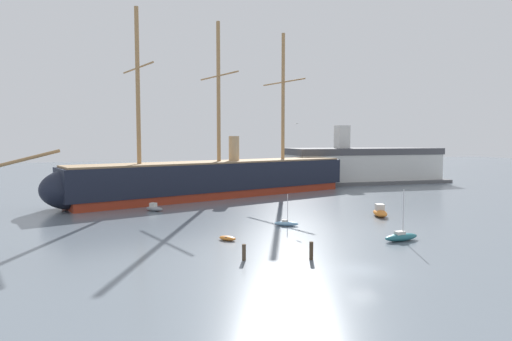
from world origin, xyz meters
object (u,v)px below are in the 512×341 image
at_px(tall_ship, 219,178).
at_px(motorboat_mid_right, 380,212).
at_px(seagull_in_flight, 296,124).
at_px(sailboat_foreground_right, 401,237).
at_px(mooring_piling_nearest, 244,252).
at_px(dinghy_foreground_left, 227,238).
at_px(mooring_piling_left_pair, 311,251).
at_px(motorboat_far_left, 78,195).
at_px(dockside_warehouse_right, 362,165).
at_px(sailboat_near_centre, 286,223).
at_px(motorboat_alongside_bow, 154,208).

bearing_deg(tall_ship, motorboat_mid_right, -56.58).
bearing_deg(seagull_in_flight, tall_ship, 116.02).
height_order(sailboat_foreground_right, mooring_piling_nearest, sailboat_foreground_right).
distance_m(dinghy_foreground_left, mooring_piling_nearest, 8.46).
distance_m(dinghy_foreground_left, mooring_piling_left_pair, 11.75).
xyz_separation_m(sailboat_foreground_right, motorboat_far_left, (-39.94, 48.56, 0.10)).
bearing_deg(dockside_warehouse_right, motorboat_far_left, -169.59).
xyz_separation_m(sailboat_foreground_right, sailboat_near_centre, (-9.75, 11.68, -0.13)).
distance_m(motorboat_alongside_bow, motorboat_far_left, 23.99).
xyz_separation_m(dinghy_foreground_left, seagull_in_flight, (15.69, 18.61, 13.94)).
xyz_separation_m(sailboat_near_centre, mooring_piling_left_pair, (-3.25, -15.98, 0.52)).
distance_m(sailboat_foreground_right, mooring_piling_left_pair, 13.70).
xyz_separation_m(mooring_piling_nearest, mooring_piling_left_pair, (6.33, -1.57, 0.09)).
bearing_deg(seagull_in_flight, mooring_piling_left_pair, -108.48).
height_order(motorboat_mid_right, seagull_in_flight, seagull_in_flight).
xyz_separation_m(sailboat_near_centre, mooring_piling_nearest, (-9.58, -14.41, 0.43)).
height_order(sailboat_near_centre, motorboat_mid_right, sailboat_near_centre).
height_order(tall_ship, dinghy_foreground_left, tall_ship).
height_order(sailboat_foreground_right, mooring_piling_left_pair, sailboat_foreground_right).
relative_size(sailboat_near_centre, dockside_warehouse_right, 0.10).
xyz_separation_m(motorboat_far_left, seagull_in_flight, (36.50, -24.24, 13.60)).
height_order(motorboat_far_left, seagull_in_flight, seagull_in_flight).
bearing_deg(motorboat_alongside_bow, dockside_warehouse_right, 30.04).
height_order(sailboat_near_centre, mooring_piling_left_pair, sailboat_near_centre).
height_order(tall_ship, sailboat_foreground_right, tall_ship).
height_order(motorboat_mid_right, dockside_warehouse_right, dockside_warehouse_right).
bearing_deg(motorboat_mid_right, dinghy_foreground_left, -161.01).
bearing_deg(motorboat_far_left, motorboat_mid_right, -36.38).
bearing_deg(sailboat_near_centre, tall_ship, 95.32).
relative_size(sailboat_near_centre, motorboat_mid_right, 0.91).
height_order(dinghy_foreground_left, mooring_piling_nearest, mooring_piling_nearest).
distance_m(motorboat_far_left, mooring_piling_left_pair, 59.32).
relative_size(sailboat_foreground_right, seagull_in_flight, 4.65).
relative_size(sailboat_foreground_right, motorboat_far_left, 1.43).
height_order(dockside_warehouse_right, seagull_in_flight, dockside_warehouse_right).
relative_size(motorboat_far_left, seagull_in_flight, 3.25).
bearing_deg(dockside_warehouse_right, sailboat_foreground_right, -116.07).
bearing_deg(sailboat_foreground_right, dinghy_foreground_left, 163.37).
relative_size(motorboat_alongside_bow, seagull_in_flight, 2.55).
height_order(sailboat_foreground_right, dockside_warehouse_right, dockside_warehouse_right).
xyz_separation_m(motorboat_mid_right, seagull_in_flight, (-9.76, 9.85, 13.55)).
bearing_deg(sailboat_foreground_right, mooring_piling_left_pair, -161.73).
xyz_separation_m(mooring_piling_left_pair, dockside_warehouse_right, (43.05, 65.71, 3.72)).
bearing_deg(motorboat_alongside_bow, mooring_piling_nearest, -77.64).
relative_size(sailboat_near_centre, motorboat_alongside_bow, 1.33).
xyz_separation_m(motorboat_alongside_bow, motorboat_far_left, (-13.69, 19.70, 0.13)).
distance_m(mooring_piling_left_pair, dockside_warehouse_right, 78.64).
relative_size(tall_ship, mooring_piling_left_pair, 39.59).
relative_size(tall_ship, motorboat_mid_right, 14.82).
relative_size(dinghy_foreground_left, motorboat_far_left, 0.54).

